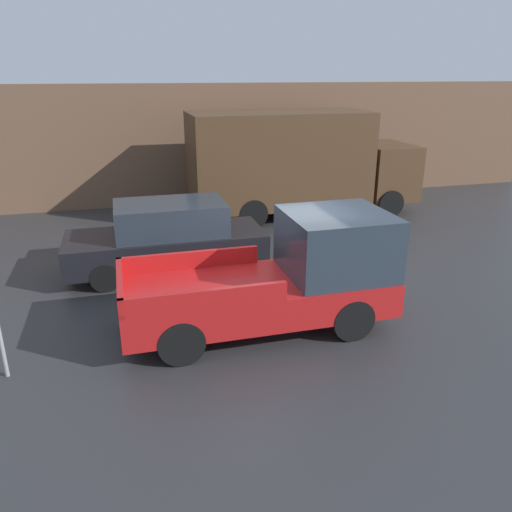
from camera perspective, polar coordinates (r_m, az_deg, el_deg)
ground_plane at (r=10.56m, az=2.08°, el=-5.77°), size 60.00×60.00×0.00m
building_wall at (r=18.77m, az=-6.52°, el=12.52°), size 28.00×0.15×4.27m
pickup_truck at (r=9.46m, az=3.33°, el=-2.33°), size 5.03×2.01×2.17m
car at (r=12.27m, az=-10.05°, el=2.04°), size 4.72×1.88×1.73m
delivery_truck at (r=17.00m, az=4.47°, el=10.74°), size 7.66×2.57×3.44m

